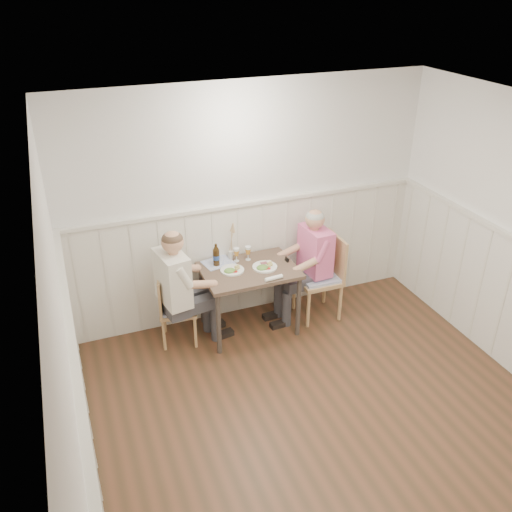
# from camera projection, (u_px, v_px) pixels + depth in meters

# --- Properties ---
(ground_plane) EXTENTS (4.50, 4.50, 0.00)m
(ground_plane) POSITION_uv_depth(u_px,v_px,m) (345.00, 443.00, 4.54)
(ground_plane) COLOR #47321F
(room_shell) EXTENTS (4.04, 4.54, 2.60)m
(room_shell) POSITION_uv_depth(u_px,v_px,m) (361.00, 289.00, 3.83)
(room_shell) COLOR white
(room_shell) RESTS_ON ground
(wainscot) EXTENTS (4.00, 4.49, 1.34)m
(wainscot) POSITION_uv_depth(u_px,v_px,m) (312.00, 331.00, 4.78)
(wainscot) COLOR white
(wainscot) RESTS_ON ground
(dining_table) EXTENTS (0.99, 0.70, 0.75)m
(dining_table) POSITION_uv_depth(u_px,v_px,m) (249.00, 277.00, 5.70)
(dining_table) COLOR #4C3C30
(dining_table) RESTS_ON ground
(chair_right) EXTENTS (0.46, 0.46, 0.96)m
(chair_right) POSITION_uv_depth(u_px,v_px,m) (323.00, 274.00, 6.02)
(chair_right) COLOR tan
(chair_right) RESTS_ON ground
(chair_left) EXTENTS (0.45, 0.45, 0.80)m
(chair_left) POSITION_uv_depth(u_px,v_px,m) (173.00, 306.00, 5.61)
(chair_left) COLOR tan
(chair_left) RESTS_ON ground
(man_in_pink) EXTENTS (0.62, 0.43, 1.31)m
(man_in_pink) POSITION_uv_depth(u_px,v_px,m) (311.00, 271.00, 6.01)
(man_in_pink) COLOR #3F3F47
(man_in_pink) RESTS_ON ground
(diner_cream) EXTENTS (0.68, 0.48, 1.35)m
(diner_cream) POSITION_uv_depth(u_px,v_px,m) (178.00, 300.00, 5.46)
(diner_cream) COLOR #3F3F47
(diner_cream) RESTS_ON ground
(plate_man) EXTENTS (0.26, 0.26, 0.07)m
(plate_man) POSITION_uv_depth(u_px,v_px,m) (264.00, 266.00, 5.66)
(plate_man) COLOR white
(plate_man) RESTS_ON dining_table
(plate_diner) EXTENTS (0.25, 0.25, 0.06)m
(plate_diner) POSITION_uv_depth(u_px,v_px,m) (231.00, 270.00, 5.59)
(plate_diner) COLOR white
(plate_diner) RESTS_ON dining_table
(beer_glass_a) EXTENTS (0.06, 0.06, 0.16)m
(beer_glass_a) POSITION_uv_depth(u_px,v_px,m) (248.00, 251.00, 5.78)
(beer_glass_a) COLOR silver
(beer_glass_a) RESTS_ON dining_table
(beer_glass_b) EXTENTS (0.06, 0.06, 0.16)m
(beer_glass_b) POSITION_uv_depth(u_px,v_px,m) (236.00, 253.00, 5.75)
(beer_glass_b) COLOR silver
(beer_glass_b) RESTS_ON dining_table
(beer_bottle) EXTENTS (0.07, 0.07, 0.25)m
(beer_bottle) POSITION_uv_depth(u_px,v_px,m) (216.00, 256.00, 5.67)
(beer_bottle) COLOR black
(beer_bottle) RESTS_ON dining_table
(rolled_napkin) EXTENTS (0.20, 0.06, 0.04)m
(rolled_napkin) POSITION_uv_depth(u_px,v_px,m) (274.00, 278.00, 5.44)
(rolled_napkin) COLOR white
(rolled_napkin) RESTS_ON dining_table
(grass_vase) EXTENTS (0.05, 0.05, 0.44)m
(grass_vase) POSITION_uv_depth(u_px,v_px,m) (230.00, 242.00, 5.75)
(grass_vase) COLOR silver
(grass_vase) RESTS_ON dining_table
(gingham_mat) EXTENTS (0.35, 0.30, 0.01)m
(gingham_mat) POSITION_uv_depth(u_px,v_px,m) (218.00, 263.00, 5.76)
(gingham_mat) COLOR #6077C0
(gingham_mat) RESTS_ON dining_table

